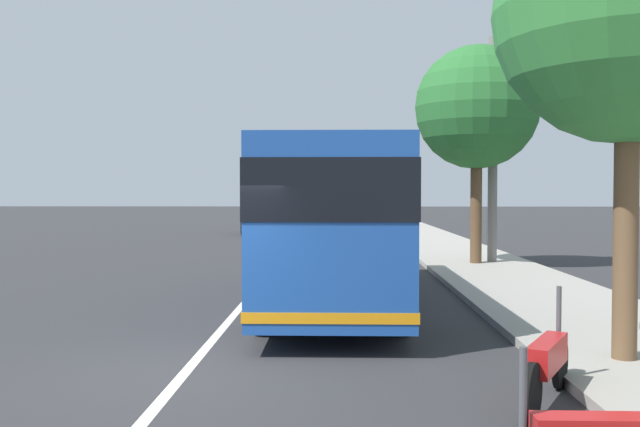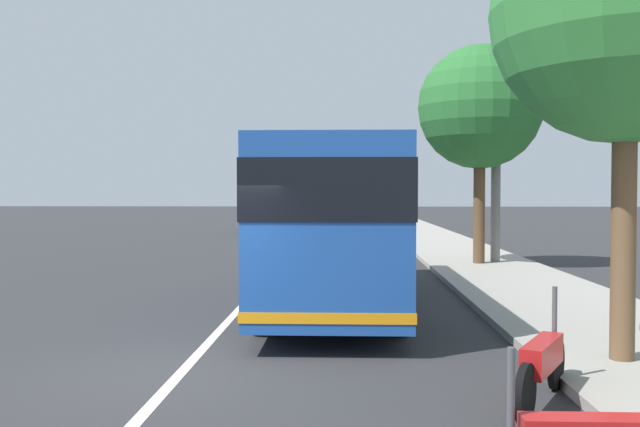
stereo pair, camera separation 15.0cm
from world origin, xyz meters
TOP-DOWN VIEW (x-y plane):
  - ground_plane at (0.00, 0.00)m, footprint 220.00×220.00m
  - sidewalk_curb at (10.00, -6.60)m, footprint 110.00×3.60m
  - lane_divider_line at (10.00, 0.00)m, footprint 110.00×0.16m
  - coach_bus at (5.96, -1.92)m, footprint 10.27×2.64m
  - motorcycle_nearest_curb at (-1.14, -4.40)m, footprint 1.91×1.09m
  - car_behind_bus at (30.71, 2.47)m, footprint 4.22×1.93m
  - car_side_street at (37.01, -2.58)m, footprint 4.52×1.81m
  - roadside_tree_near_camera at (0.47, -5.92)m, footprint 3.59×3.59m
  - roadside_tree_mid_block at (13.20, -6.46)m, footprint 3.93×3.93m
  - utility_pole at (13.68, -7.09)m, footprint 0.30×0.30m

SIDE VIEW (x-z plane):
  - ground_plane at x=0.00m, z-range 0.00..0.00m
  - lane_divider_line at x=10.00m, z-range 0.00..0.01m
  - sidewalk_curb at x=10.00m, z-range 0.00..0.14m
  - motorcycle_nearest_curb at x=-1.14m, z-range -0.16..1.11m
  - car_behind_bus at x=30.71m, z-range -0.04..1.44m
  - car_side_street at x=37.01m, z-range -0.04..1.53m
  - coach_bus at x=5.96m, z-range 0.25..3.54m
  - utility_pole at x=13.68m, z-range 0.00..7.47m
  - roadside_tree_near_camera at x=0.47m, z-range 1.50..8.14m
  - roadside_tree_mid_block at x=13.20m, z-range 1.55..8.64m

